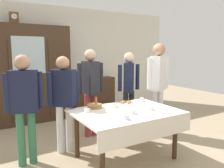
{
  "coord_description": "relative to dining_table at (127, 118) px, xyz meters",
  "views": [
    {
      "loc": [
        -1.81,
        -2.82,
        1.61
      ],
      "look_at": [
        0.0,
        0.2,
        1.09
      ],
      "focal_mm": 35.44,
      "sensor_mm": 36.0,
      "label": 1
    }
  ],
  "objects": [
    {
      "name": "ground_plane",
      "position": [
        0.0,
        0.24,
        -0.64
      ],
      "size": [
        12.0,
        12.0,
        0.0
      ],
      "primitive_type": "plane",
      "color": "tan",
      "rests_on": "ground"
    },
    {
      "name": "back_wall",
      "position": [
        0.0,
        2.89,
        0.71
      ],
      "size": [
        6.4,
        0.1,
        2.7
      ],
      "primitive_type": "cube",
      "color": "silver",
      "rests_on": "ground"
    },
    {
      "name": "dining_table",
      "position": [
        0.0,
        0.0,
        0.0
      ],
      "size": [
        1.52,
        1.1,
        0.74
      ],
      "color": "#3D2819",
      "rests_on": "ground"
    },
    {
      "name": "wall_cabinet",
      "position": [
        -0.9,
        2.59,
        0.45
      ],
      "size": [
        1.85,
        0.46,
        2.18
      ],
      "color": "#3D2819",
      "rests_on": "ground"
    },
    {
      "name": "mantel_clock",
      "position": [
        -1.12,
        2.59,
        1.67
      ],
      "size": [
        0.18,
        0.11,
        0.24
      ],
      "color": "brown",
      "rests_on": "wall_cabinet"
    },
    {
      "name": "bookshelf_low",
      "position": [
        0.74,
        2.64,
        -0.18
      ],
      "size": [
        1.13,
        0.35,
        0.92
      ],
      "color": "#3D2819",
      "rests_on": "ground"
    },
    {
      "name": "book_stack",
      "position": [
        0.74,
        2.64,
        0.31
      ],
      "size": [
        0.17,
        0.21,
        0.07
      ],
      "color": "#664C7A",
      "rests_on": "bookshelf_low"
    },
    {
      "name": "tea_cup_center",
      "position": [
        -0.24,
        -0.32,
        0.13
      ],
      "size": [
        0.13,
        0.13,
        0.06
      ],
      "color": "white",
      "rests_on": "dining_table"
    },
    {
      "name": "tea_cup_mid_right",
      "position": [
        -0.54,
        0.24,
        0.13
      ],
      "size": [
        0.13,
        0.13,
        0.06
      ],
      "color": "white",
      "rests_on": "dining_table"
    },
    {
      "name": "tea_cup_far_right",
      "position": [
        0.59,
        0.4,
        0.13
      ],
      "size": [
        0.13,
        0.13,
        0.06
      ],
      "color": "white",
      "rests_on": "dining_table"
    },
    {
      "name": "tea_cup_front_edge",
      "position": [
        0.34,
        -0.13,
        0.13
      ],
      "size": [
        0.13,
        0.13,
        0.06
      ],
      "color": "white",
      "rests_on": "dining_table"
    },
    {
      "name": "tea_cup_mid_left",
      "position": [
        -0.02,
        -0.17,
        0.13
      ],
      "size": [
        0.13,
        0.13,
        0.06
      ],
      "color": "white",
      "rests_on": "dining_table"
    },
    {
      "name": "tea_cup_far_left",
      "position": [
        -0.03,
        0.29,
        0.13
      ],
      "size": [
        0.13,
        0.13,
        0.06
      ],
      "color": "white",
      "rests_on": "dining_table"
    },
    {
      "name": "bread_basket",
      "position": [
        -0.32,
        0.42,
        0.13
      ],
      "size": [
        0.24,
        0.24,
        0.16
      ],
      "color": "#9E7542",
      "rests_on": "dining_table"
    },
    {
      "name": "pastry_plate",
      "position": [
        0.26,
        0.4,
        0.11
      ],
      "size": [
        0.28,
        0.28,
        0.05
      ],
      "color": "white",
      "rests_on": "dining_table"
    },
    {
      "name": "spoon_far_left",
      "position": [
        0.0,
        0.02,
        0.1
      ],
      "size": [
        0.12,
        0.02,
        0.01
      ],
      "color": "silver",
      "rests_on": "dining_table"
    },
    {
      "name": "spoon_far_right",
      "position": [
        0.52,
        0.2,
        0.1
      ],
      "size": [
        0.12,
        0.02,
        0.01
      ],
      "color": "silver",
      "rests_on": "dining_table"
    },
    {
      "name": "spoon_front_edge",
      "position": [
        -0.58,
        0.02,
        0.1
      ],
      "size": [
        0.12,
        0.02,
        0.01
      ],
      "color": "silver",
      "rests_on": "dining_table"
    },
    {
      "name": "person_beside_shelf",
      "position": [
        1.1,
        0.56,
        0.44
      ],
      "size": [
        0.52,
        0.33,
        1.76
      ],
      "color": "silver",
      "rests_on": "ground"
    },
    {
      "name": "person_by_cabinet",
      "position": [
        -0.06,
        1.1,
        0.37
      ],
      "size": [
        0.52,
        0.37,
        1.65
      ],
      "color": "#933338",
      "rests_on": "ground"
    },
    {
      "name": "person_near_right_end",
      "position": [
        0.79,
        1.08,
        0.33
      ],
      "size": [
        0.52,
        0.41,
        1.59
      ],
      "color": "#232328",
      "rests_on": "ground"
    },
    {
      "name": "person_behind_table_left",
      "position": [
        -0.72,
        0.7,
        0.29
      ],
      "size": [
        0.52,
        0.39,
        1.54
      ],
      "color": "silver",
      "rests_on": "ground"
    },
    {
      "name": "person_behind_table_right",
      "position": [
        -1.32,
        0.59,
        0.31
      ],
      "size": [
        0.52,
        0.32,
        1.57
      ],
      "color": "#33704C",
      "rests_on": "ground"
    }
  ]
}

